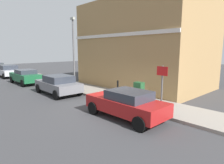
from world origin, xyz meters
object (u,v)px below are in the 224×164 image
object	(u,v)px
bollard_near_cabinet	(118,87)
street_sign	(162,82)
car_grey	(58,84)
lamppost	(74,49)
car_red	(126,103)
utility_cabinet	(139,92)
car_green	(26,76)
car_silver	(8,71)

from	to	relation	value
bollard_near_cabinet	street_sign	bearing A→B (deg)	-103.38
car_grey	lamppost	distance (m)	3.96
car_grey	bollard_near_cabinet	bearing A→B (deg)	-145.06
car_red	utility_cabinet	distance (m)	2.70
street_sign	car_red	bearing A→B (deg)	150.46
car_red	car_green	world-z (taller)	car_green
car_green	car_silver	distance (m)	6.15
bollard_near_cabinet	lamppost	distance (m)	5.99
car_grey	bollard_near_cabinet	size ratio (longest dim) A/B	3.96
utility_cabinet	car_silver	bearing A→B (deg)	97.29
car_green	street_sign	distance (m)	13.88
bollard_near_cabinet	lamppost	xyz separation A→B (m)	(0.05, 5.40, 2.60)
street_sign	lamppost	distance (m)	9.57
car_grey	street_sign	xyz separation A→B (m)	(1.48, -7.67, 0.93)
car_grey	lamppost	size ratio (longest dim) A/B	0.72
car_green	lamppost	distance (m)	5.71
car_red	car_grey	bearing A→B (deg)	-1.13
car_green	utility_cabinet	bearing A→B (deg)	-168.33
street_sign	bollard_near_cabinet	bearing A→B (deg)	76.62
car_red	car_silver	xyz separation A→B (m)	(0.14, 19.02, 0.03)
bollard_near_cabinet	car_green	bearing A→B (deg)	104.70
car_red	lamppost	size ratio (longest dim) A/B	0.71
utility_cabinet	bollard_near_cabinet	size ratio (longest dim) A/B	1.11
car_grey	utility_cabinet	size ratio (longest dim) A/B	3.58
street_sign	utility_cabinet	bearing A→B (deg)	67.90
car_grey	car_red	bearing A→B (deg)	-179.11
car_green	bollard_near_cabinet	distance (m)	10.11
car_silver	utility_cabinet	distance (m)	17.97
lamppost	street_sign	bearing A→B (deg)	-96.05
car_grey	utility_cabinet	distance (m)	6.06
car_red	bollard_near_cabinet	bearing A→B (deg)	-39.53
car_green	street_sign	bearing A→B (deg)	-173.55
utility_cabinet	bollard_near_cabinet	xyz separation A→B (m)	(0.10, 1.90, 0.02)
car_green	lamppost	world-z (taller)	lamppost
car_silver	bollard_near_cabinet	world-z (taller)	car_silver
lamppost	car_red	bearing A→B (deg)	-106.79
car_red	lamppost	xyz separation A→B (m)	(2.56, 8.49, 2.59)
car_silver	street_sign	world-z (taller)	street_sign
car_grey	car_green	xyz separation A→B (m)	(-0.14, 6.08, -0.01)
car_red	bollard_near_cabinet	size ratio (longest dim) A/B	3.88
bollard_near_cabinet	car_grey	bearing A→B (deg)	123.32
car_grey	car_green	bearing A→B (deg)	2.90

